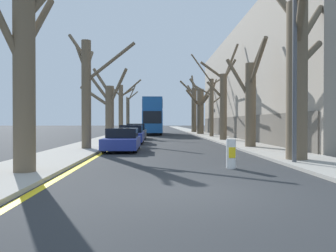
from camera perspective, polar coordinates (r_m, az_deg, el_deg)
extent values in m
plane|color=#2B2D30|center=(7.87, 4.50, -11.20)|extent=(300.00, 300.00, 0.00)
cube|color=#A39E93|center=(57.84, -6.46, -0.88)|extent=(2.85, 120.00, 0.12)
cube|color=#A39E93|center=(58.00, 4.05, -0.87)|extent=(2.85, 120.00, 0.12)
cube|color=#9E9384|center=(35.18, 19.10, 6.78)|extent=(10.00, 36.00, 10.77)
cube|color=#5E584F|center=(33.50, 11.03, -0.27)|extent=(0.12, 35.28, 2.15)
cube|color=yellow|center=(57.74, -4.88, -0.93)|extent=(0.24, 120.00, 0.01)
cylinder|color=brown|center=(10.86, -23.75, 7.26)|extent=(0.64, 0.64, 5.75)
cylinder|color=brown|center=(11.92, -21.62, 16.19)|extent=(0.56, 1.80, 2.20)
cylinder|color=brown|center=(10.95, -25.75, 13.18)|extent=(0.90, 0.78, 1.73)
cylinder|color=brown|center=(19.40, -14.04, 5.18)|extent=(0.54, 0.54, 6.30)
cylinder|color=brown|center=(20.02, -14.88, 11.34)|extent=(0.94, 0.78, 1.81)
cylinder|color=brown|center=(19.25, -10.02, 10.92)|extent=(2.92, 0.52, 2.28)
cylinder|color=brown|center=(20.50, -13.55, 10.99)|extent=(0.20, 1.81, 1.50)
cylinder|color=brown|center=(20.42, -15.45, 13.12)|extent=(1.42, 1.21, 1.75)
cylinder|color=brown|center=(27.86, -10.13, 2.11)|extent=(0.72, 0.72, 4.65)
cylinder|color=brown|center=(28.75, -12.08, 6.72)|extent=(2.40, 1.48, 2.88)
cylinder|color=brown|center=(28.60, -11.48, 7.65)|extent=(1.76, 1.19, 2.35)
cylinder|color=brown|center=(27.33, -8.74, 6.67)|extent=(1.82, 1.49, 3.02)
cylinder|color=brown|center=(28.44, -12.56, 5.03)|extent=(2.70, 0.91, 1.86)
cylinder|color=brown|center=(36.94, -8.22, 2.62)|extent=(0.51, 0.51, 5.76)
cylinder|color=brown|center=(37.67, -8.96, 5.87)|extent=(1.29, 1.28, 1.26)
cylinder|color=brown|center=(37.31, -7.04, 5.87)|extent=(1.63, 0.82, 1.11)
cylinder|color=brown|center=(36.51, -6.52, 6.52)|extent=(2.45, 1.20, 1.95)
cylinder|color=brown|center=(46.65, -7.01, 1.80)|extent=(0.47, 0.47, 5.07)
cylinder|color=brown|center=(47.66, -6.36, 5.62)|extent=(1.14, 1.96, 2.60)
cylinder|color=brown|center=(46.90, -6.16, 5.27)|extent=(1.51, 0.51, 1.34)
cylinder|color=brown|center=(47.48, -7.11, 4.48)|extent=(0.47, 1.58, 1.17)
cylinder|color=brown|center=(14.26, 21.51, 7.07)|extent=(0.83, 0.83, 6.44)
cylinder|color=brown|center=(16.00, 23.42, 15.68)|extent=(2.27, 2.26, 2.48)
cylinder|color=brown|center=(15.34, 23.27, 11.38)|extent=(1.85, 1.58, 1.48)
cylinder|color=brown|center=(13.26, 22.23, 18.25)|extent=(1.28, 3.16, 2.11)
cylinder|color=brown|center=(15.50, 19.41, 19.53)|extent=(0.98, 1.66, 2.13)
cylinder|color=brown|center=(20.79, 14.17, 3.41)|extent=(0.65, 0.65, 5.24)
cylinder|color=brown|center=(21.15, 12.21, 7.93)|extent=(1.56, 1.09, 2.73)
cylinder|color=brown|center=(19.61, 15.34, 10.51)|extent=(0.29, 3.14, 2.35)
cylinder|color=brown|center=(21.71, 15.34, 11.55)|extent=(1.42, 1.13, 2.51)
cylinder|color=brown|center=(28.55, 9.60, 3.19)|extent=(0.61, 0.61, 5.76)
cylinder|color=brown|center=(28.53, 8.24, 6.16)|extent=(1.54, 0.23, 1.61)
cylinder|color=brown|center=(28.45, 7.69, 9.58)|extent=(2.18, 0.71, 1.49)
cylinder|color=brown|center=(28.79, 10.64, 9.58)|extent=(1.20, 0.65, 1.82)
cylinder|color=brown|center=(29.50, 10.84, 10.76)|extent=(1.69, 1.04, 3.48)
cylinder|color=brown|center=(34.85, 7.60, 3.09)|extent=(0.43, 0.43, 6.18)
cylinder|color=brown|center=(34.69, 5.87, 9.92)|extent=(2.40, 1.01, 2.91)
cylinder|color=brown|center=(35.44, 9.02, 4.93)|extent=(2.02, 0.87, 1.55)
cylinder|color=brown|center=(35.46, 8.01, 6.75)|extent=(0.83, 0.96, 1.80)
cylinder|color=brown|center=(35.99, 9.80, 8.47)|extent=(3.08, 1.31, 2.04)
cylinder|color=brown|center=(34.89, 6.14, 6.18)|extent=(1.86, 0.25, 1.16)
cylinder|color=brown|center=(42.33, 5.66, 2.46)|extent=(0.87, 0.87, 5.88)
cylinder|color=brown|center=(43.30, 6.50, 5.22)|extent=(1.84, 1.88, 2.20)
cylinder|color=brown|center=(41.13, 4.52, 4.75)|extent=(2.30, 2.65, 2.15)
cylinder|color=brown|center=(42.91, 4.77, 6.89)|extent=(1.61, 1.25, 2.23)
cylinder|color=brown|center=(41.61, 6.34, 4.33)|extent=(1.11, 1.98, 1.52)
cylinder|color=brown|center=(43.19, 5.85, 4.69)|extent=(0.85, 1.80, 1.86)
cylinder|color=brown|center=(50.41, 4.55, 2.72)|extent=(0.78, 0.78, 6.84)
cylinder|color=brown|center=(51.38, 4.37, 7.23)|extent=(0.48, 1.65, 2.97)
cylinder|color=brown|center=(51.55, 4.01, 6.17)|extent=(1.07, 2.24, 1.92)
cylinder|color=brown|center=(50.67, 3.35, 6.66)|extent=(2.33, 0.56, 2.31)
cube|color=#19519E|center=(43.86, -2.66, 0.75)|extent=(2.40, 11.72, 2.65)
cube|color=#19519E|center=(43.91, -2.66, 3.45)|extent=(2.35, 11.48, 1.50)
cube|color=navy|center=(43.96, -2.66, 4.51)|extent=(2.35, 11.48, 0.12)
cube|color=black|center=(43.86, -2.66, 1.42)|extent=(2.43, 10.31, 1.38)
cube|color=black|center=(43.91, -2.66, 3.55)|extent=(2.43, 10.31, 1.14)
cube|color=black|center=(38.02, -2.75, 1.54)|extent=(2.16, 0.06, 1.45)
cylinder|color=black|center=(40.38, -4.17, -0.94)|extent=(0.30, 0.96, 0.96)
cylinder|color=black|center=(40.36, -1.24, -0.94)|extent=(0.30, 0.96, 0.96)
cylinder|color=black|center=(47.17, -3.87, -0.71)|extent=(0.30, 0.96, 0.96)
cylinder|color=black|center=(47.15, -1.36, -0.71)|extent=(0.30, 0.96, 0.96)
cube|color=navy|center=(18.62, -7.99, -2.88)|extent=(1.86, 4.36, 0.58)
cube|color=black|center=(18.86, -7.91, -1.16)|extent=(1.64, 2.27, 0.52)
cylinder|color=black|center=(17.44, -11.12, -3.56)|extent=(0.20, 0.67, 0.67)
cylinder|color=black|center=(17.26, -5.72, -3.60)|extent=(0.20, 0.67, 0.67)
cylinder|color=black|center=(20.03, -9.94, -3.01)|extent=(0.20, 0.67, 0.67)
cylinder|color=black|center=(19.87, -5.24, -3.04)|extent=(0.20, 0.67, 0.67)
cube|color=navy|center=(25.30, -6.42, -1.86)|extent=(1.87, 4.44, 0.64)
cube|color=black|center=(25.55, -6.38, -0.46)|extent=(1.64, 2.31, 0.58)
cylinder|color=black|center=(24.06, -8.62, -2.39)|extent=(0.20, 0.68, 0.68)
cylinder|color=black|center=(23.93, -4.69, -2.40)|extent=(0.20, 0.68, 0.68)
cylinder|color=black|center=(26.71, -7.97, -2.08)|extent=(0.20, 0.68, 0.68)
cylinder|color=black|center=(26.59, -4.43, -2.09)|extent=(0.20, 0.68, 0.68)
cube|color=#4C5156|center=(31.60, -5.55, -1.31)|extent=(1.86, 4.45, 0.69)
cube|color=black|center=(31.85, -5.52, -0.13)|extent=(1.63, 2.31, 0.61)
cylinder|color=black|center=(30.34, -7.25, -1.78)|extent=(0.20, 0.64, 0.64)
cylinder|color=black|center=(30.24, -4.16, -1.79)|extent=(0.20, 0.64, 0.64)
cylinder|color=black|center=(33.00, -6.83, -1.58)|extent=(0.20, 0.64, 0.64)
cylinder|color=black|center=(32.90, -3.99, -1.59)|extent=(0.20, 0.64, 0.64)
cylinder|color=#4C4F54|center=(13.39, 21.20, 11.08)|extent=(0.16, 0.16, 8.09)
cylinder|color=white|center=(11.71, 10.92, -4.75)|extent=(0.34, 0.34, 1.03)
cube|color=yellow|center=(11.54, 11.11, -4.57)|extent=(0.24, 0.01, 0.37)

